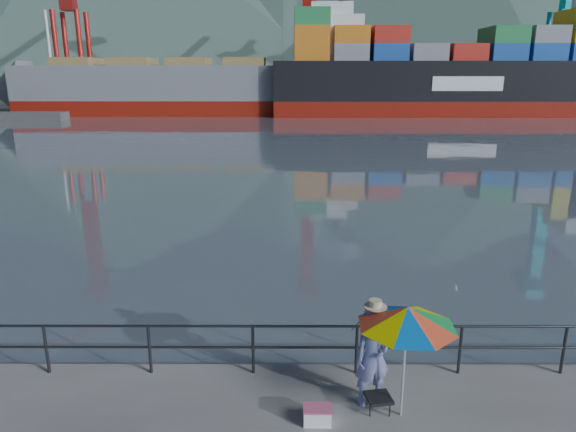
# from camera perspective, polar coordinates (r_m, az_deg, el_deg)

# --- Properties ---
(harbor_water) EXTENTS (500.00, 280.00, 0.00)m
(harbor_water) POSITION_cam_1_polar(r_m,az_deg,el_deg) (137.29, -0.58, 13.00)
(harbor_water) COLOR #52606B
(harbor_water) RESTS_ON ground
(far_dock) EXTENTS (200.00, 40.00, 0.40)m
(far_dock) POSITION_cam_1_polar(r_m,az_deg,el_deg) (100.66, 4.98, 12.09)
(far_dock) COLOR #514F4C
(far_dock) RESTS_ON ground
(guardrail) EXTENTS (22.00, 0.06, 1.03)m
(guardrail) POSITION_cam_1_polar(r_m,az_deg,el_deg) (10.36, -9.62, -14.32)
(guardrail) COLOR #2D3033
(guardrail) RESTS_ON ground
(port_cranes) EXTENTS (116.00, 28.00, 38.40)m
(port_cranes) POSITION_cam_1_polar(r_m,az_deg,el_deg) (96.32, 19.14, 20.75)
(port_cranes) COLOR red
(port_cranes) RESTS_ON ground
(container_stacks) EXTENTS (58.00, 5.40, 7.80)m
(container_stacks) POSITION_cam_1_polar(r_m,az_deg,el_deg) (106.90, 19.71, 13.03)
(container_stacks) COLOR #267F3F
(container_stacks) RESTS_ON ground
(fisherman) EXTENTS (0.76, 0.61, 1.82)m
(fisherman) POSITION_cam_1_polar(r_m,az_deg,el_deg) (9.33, 9.41, -15.12)
(fisherman) COLOR navy
(fisherman) RESTS_ON ground
(beach_umbrella) EXTENTS (2.09, 2.09, 2.01)m
(beach_umbrella) POSITION_cam_1_polar(r_m,az_deg,el_deg) (8.67, 13.12, -10.86)
(beach_umbrella) COLOR white
(beach_umbrella) RESTS_ON ground
(folding_stool) EXTENTS (0.48, 0.48, 0.28)m
(folding_stool) POSITION_cam_1_polar(r_m,az_deg,el_deg) (9.56, 10.01, -19.77)
(folding_stool) COLOR black
(folding_stool) RESTS_ON ground
(cooler_bag) EXTENTS (0.46, 0.31, 0.26)m
(cooler_bag) POSITION_cam_1_polar(r_m,az_deg,el_deg) (9.19, 3.28, -21.29)
(cooler_bag) COLOR white
(cooler_bag) RESTS_ON ground
(fishing_rod) EXTENTS (0.03, 1.93, 1.36)m
(fishing_rod) POSITION_cam_1_polar(r_m,az_deg,el_deg) (10.85, 7.61, -15.93)
(fishing_rod) COLOR black
(fishing_rod) RESTS_ON ground
(bulk_carrier) EXTENTS (57.26, 9.91, 14.50)m
(bulk_carrier) POSITION_cam_1_polar(r_m,az_deg,el_deg) (81.79, -7.22, 14.13)
(bulk_carrier) COLOR maroon
(bulk_carrier) RESTS_ON ground
(container_ship) EXTENTS (54.79, 9.13, 18.10)m
(container_ship) POSITION_cam_1_polar(r_m,az_deg,el_deg) (83.57, 19.50, 14.69)
(container_ship) COLOR maroon
(container_ship) RESTS_ON ground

